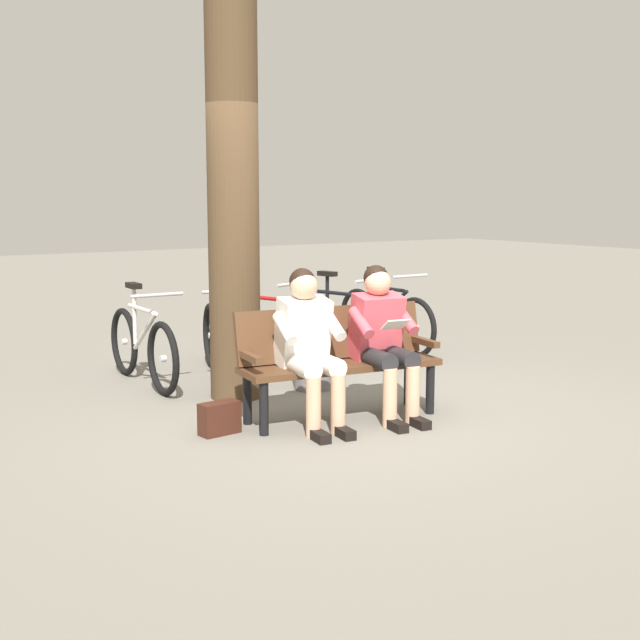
# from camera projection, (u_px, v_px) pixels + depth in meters

# --- Properties ---
(ground_plane) EXTENTS (40.00, 40.00, 0.00)m
(ground_plane) POSITION_uv_depth(u_px,v_px,m) (339.00, 413.00, 6.86)
(ground_plane) COLOR slate
(bench) EXTENTS (1.65, 0.68, 0.87)m
(bench) POSITION_uv_depth(u_px,v_px,m) (336.00, 354.00, 6.69)
(bench) COLOR #51331E
(bench) RESTS_ON ground
(person_reading) EXTENTS (0.53, 0.80, 1.20)m
(person_reading) POSITION_uv_depth(u_px,v_px,m) (383.00, 334.00, 6.66)
(person_reading) COLOR #D84C59
(person_reading) RESTS_ON ground
(person_companion) EXTENTS (0.53, 0.80, 1.20)m
(person_companion) POSITION_uv_depth(u_px,v_px,m) (309.00, 340.00, 6.39)
(person_companion) COLOR white
(person_companion) RESTS_ON ground
(handbag) EXTENTS (0.31, 0.17, 0.24)m
(handbag) POSITION_uv_depth(u_px,v_px,m) (219.00, 418.00, 6.25)
(handbag) COLOR #3F1E14
(handbag) RESTS_ON ground
(tree_trunk) EXTENTS (0.44, 0.44, 3.43)m
(tree_trunk) POSITION_uv_depth(u_px,v_px,m) (233.00, 199.00, 7.16)
(tree_trunk) COLOR #4C3823
(tree_trunk) RESTS_ON ground
(litter_bin) EXTENTS (0.36, 0.36, 0.73)m
(litter_bin) POSITION_uv_depth(u_px,v_px,m) (313.00, 349.00, 7.67)
(litter_bin) COLOR slate
(litter_bin) RESTS_ON ground
(bicycle_green) EXTENTS (0.48, 1.68, 0.94)m
(bicycle_green) POSITION_uv_depth(u_px,v_px,m) (385.00, 319.00, 9.56)
(bicycle_green) COLOR black
(bicycle_green) RESTS_ON ground
(bicycle_silver) EXTENTS (0.58, 1.64, 0.94)m
(bicycle_silver) POSITION_uv_depth(u_px,v_px,m) (340.00, 326.00, 9.06)
(bicycle_silver) COLOR black
(bicycle_silver) RESTS_ON ground
(bicycle_blue) EXTENTS (0.67, 1.61, 0.94)m
(bicycle_blue) POSITION_uv_depth(u_px,v_px,m) (263.00, 332.00, 8.68)
(bicycle_blue) COLOR black
(bicycle_blue) RESTS_ON ground
(bicycle_black) EXTENTS (0.60, 1.63, 0.94)m
(bicycle_black) POSITION_uv_depth(u_px,v_px,m) (220.00, 341.00, 8.16)
(bicycle_black) COLOR black
(bicycle_black) RESTS_ON ground
(bicycle_orange) EXTENTS (0.48, 1.68, 0.94)m
(bicycle_orange) POSITION_uv_depth(u_px,v_px,m) (142.00, 347.00, 7.84)
(bicycle_orange) COLOR black
(bicycle_orange) RESTS_ON ground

